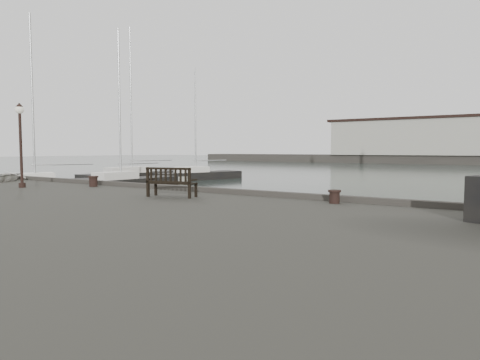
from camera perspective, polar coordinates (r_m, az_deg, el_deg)
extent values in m
plane|color=black|center=(16.06, -2.71, -7.22)|extent=(400.00, 400.00, 0.00)
cube|color=#A3A297|center=(37.23, -18.41, -0.63)|extent=(2.00, 24.00, 0.50)
cube|color=#383530|center=(105.08, 28.84, 2.35)|extent=(140.00, 8.00, 2.00)
cube|color=#A3A297|center=(106.11, 24.61, 5.19)|extent=(46.00, 9.00, 8.00)
cube|color=black|center=(106.31, 24.68, 7.51)|extent=(48.00, 9.50, 0.60)
cube|color=black|center=(14.48, -9.07, -0.42)|extent=(1.75, 0.94, 0.04)
cube|color=black|center=(14.25, -9.56, 0.51)|extent=(1.63, 0.45, 0.50)
cube|color=black|center=(14.50, -9.06, -1.33)|extent=(1.63, 0.84, 0.46)
cylinder|color=black|center=(19.38, -18.97, -0.17)|extent=(0.47, 0.47, 0.45)
cylinder|color=black|center=(12.86, 12.48, -2.19)|extent=(0.49, 0.49, 0.40)
cylinder|color=black|center=(20.03, -27.18, 3.59)|extent=(0.12, 0.12, 3.14)
cylinder|color=black|center=(20.08, -27.04, -0.62)|extent=(0.27, 0.27, 0.20)
sphere|color=silver|center=(20.10, -27.33, 8.35)|extent=(0.35, 0.35, 0.35)
cone|color=black|center=(20.12, -27.35, 8.91)|extent=(0.29, 0.29, 0.18)
cube|color=black|center=(36.19, -24.81, -1.16)|extent=(6.49, 10.48, 1.40)
cube|color=silver|center=(36.12, -24.86, 0.42)|extent=(3.05, 4.00, 0.60)
cylinder|color=#B2B5B7|center=(36.28, -25.14, 9.83)|extent=(0.16, 0.16, 12.49)
cube|color=black|center=(46.27, -13.53, 0.14)|extent=(4.11, 12.77, 1.40)
cube|color=silver|center=(46.22, -13.55, 1.38)|extent=(2.28, 4.56, 0.60)
cylinder|color=#B2B5B7|center=(46.45, -13.70, 10.18)|extent=(0.16, 0.16, 14.82)
cube|color=black|center=(36.29, -14.97, -0.91)|extent=(2.51, 9.98, 1.40)
cube|color=silver|center=(36.22, -15.00, 0.66)|extent=(1.62, 3.50, 0.60)
cylinder|color=#B2B5B7|center=(36.35, -15.16, 9.63)|extent=(0.16, 0.16, 11.95)
cube|color=black|center=(45.88, -5.42, 0.20)|extent=(5.01, 10.13, 1.40)
cube|color=silver|center=(45.83, -5.42, 1.45)|extent=(2.54, 3.75, 0.60)
cylinder|color=#B2B5B7|center=(45.89, -5.47, 7.88)|extent=(0.16, 0.16, 10.88)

